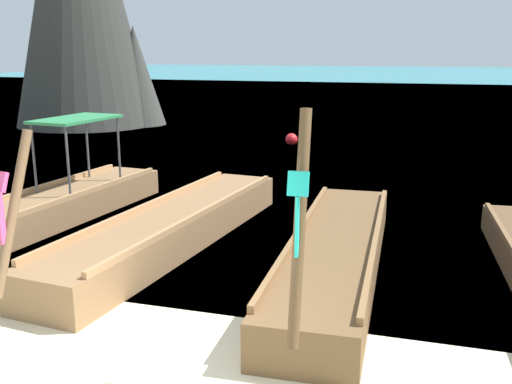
# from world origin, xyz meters

# --- Properties ---
(sea_water) EXTENTS (120.00, 120.00, 0.00)m
(sea_water) POSITION_xyz_m (0.00, 62.22, 0.00)
(sea_water) COLOR teal
(sea_water) RESTS_ON ground
(longtail_boat_red_ribbon) EXTENTS (1.85, 6.38, 2.88)m
(longtail_boat_red_ribbon) POSITION_xyz_m (-4.71, 5.58, 0.36)
(longtail_boat_red_ribbon) COLOR olive
(longtail_boat_red_ribbon) RESTS_ON ground
(longtail_boat_pink_ribbon) EXTENTS (1.95, 7.64, 2.55)m
(longtail_boat_pink_ribbon) POSITION_xyz_m (-1.74, 4.68, 0.32)
(longtail_boat_pink_ribbon) COLOR olive
(longtail_boat_pink_ribbon) RESTS_ON ground
(longtail_boat_turquoise_ribbon) EXTENTS (1.54, 7.05, 2.94)m
(longtail_boat_turquoise_ribbon) POSITION_xyz_m (1.35, 4.15, 0.32)
(longtail_boat_turquoise_ribbon) COLOR brown
(longtail_boat_turquoise_ribbon) RESTS_ON ground
(mooring_buoy_near) EXTENTS (0.46, 0.46, 0.46)m
(mooring_buoy_near) POSITION_xyz_m (-2.29, 16.51, 0.23)
(mooring_buoy_near) COLOR red
(mooring_buoy_near) RESTS_ON sea_water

